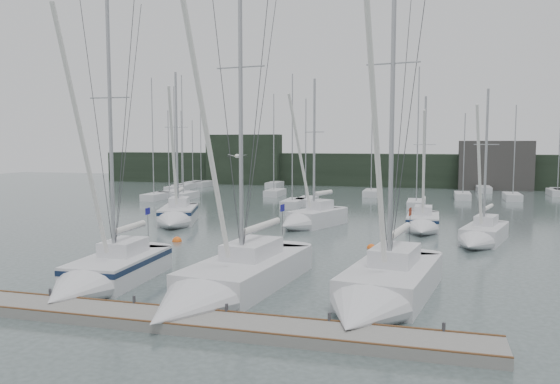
# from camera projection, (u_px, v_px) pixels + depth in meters

# --- Properties ---
(ground) EXTENTS (160.00, 160.00, 0.00)m
(ground) POSITION_uv_depth(u_px,v_px,m) (218.00, 290.00, 25.41)
(ground) COLOR #414F4D
(ground) RESTS_ON ground
(dock) EXTENTS (24.00, 2.00, 0.40)m
(dock) POSITION_uv_depth(u_px,v_px,m) (168.00, 320.00, 20.60)
(dock) COLOR slate
(dock) RESTS_ON ground
(far_treeline) EXTENTS (90.00, 4.00, 5.00)m
(far_treeline) POSITION_uv_depth(u_px,v_px,m) (370.00, 170.00, 84.59)
(far_treeline) COLOR black
(far_treeline) RESTS_ON ground
(far_building_left) EXTENTS (12.00, 3.00, 8.00)m
(far_building_left) POSITION_uv_depth(u_px,v_px,m) (244.00, 159.00, 87.94)
(far_building_left) COLOR black
(far_building_left) RESTS_ON ground
(far_building_right) EXTENTS (10.00, 3.00, 7.00)m
(far_building_right) POSITION_uv_depth(u_px,v_px,m) (495.00, 165.00, 77.72)
(far_building_right) COLOR #3A3835
(far_building_right) RESTS_ON ground
(mast_forest) EXTENTS (56.32, 27.99, 14.77)m
(mast_forest) POSITION_uv_depth(u_px,v_px,m) (351.00, 193.00, 68.68)
(mast_forest) COLOR silver
(mast_forest) RESTS_ON ground
(sailboat_near_left) EXTENTS (3.41, 9.22, 15.21)m
(sailboat_near_left) POSITION_uv_depth(u_px,v_px,m) (101.00, 276.00, 25.64)
(sailboat_near_left) COLOR silver
(sailboat_near_left) RESTS_ON ground
(sailboat_near_center) EXTENTS (4.91, 12.63, 17.53)m
(sailboat_near_center) POSITION_uv_depth(u_px,v_px,m) (221.00, 286.00, 23.86)
(sailboat_near_center) COLOR silver
(sailboat_near_center) RESTS_ON ground
(sailboat_near_right) EXTENTS (4.92, 10.98, 17.35)m
(sailboat_near_right) POSITION_uv_depth(u_px,v_px,m) (379.00, 293.00, 22.65)
(sailboat_near_right) COLOR silver
(sailboat_near_right) RESTS_ON ground
(sailboat_mid_a) EXTENTS (5.10, 8.30, 13.52)m
(sailboat_mid_a) POSITION_uv_depth(u_px,v_px,m) (176.00, 217.00, 45.29)
(sailboat_mid_a) COLOR silver
(sailboat_mid_a) RESTS_ON ground
(sailboat_mid_c) EXTENTS (5.11, 7.65, 12.73)m
(sailboat_mid_c) POSITION_uv_depth(u_px,v_px,m) (307.00, 220.00, 43.84)
(sailboat_mid_c) COLOR silver
(sailboat_mid_c) RESTS_ON ground
(sailboat_mid_d) EXTENTS (2.48, 7.06, 11.17)m
(sailboat_mid_d) POSITION_uv_depth(u_px,v_px,m) (423.00, 224.00, 42.04)
(sailboat_mid_d) COLOR silver
(sailboat_mid_d) RESTS_ON ground
(sailboat_mid_e) EXTENTS (4.26, 7.83, 11.18)m
(sailboat_mid_e) POSITION_uv_depth(u_px,v_px,m) (480.00, 237.00, 36.48)
(sailboat_mid_e) COLOR silver
(sailboat_mid_e) RESTS_ON ground
(buoy_a) EXTENTS (0.50, 0.50, 0.50)m
(buoy_a) POSITION_uv_depth(u_px,v_px,m) (247.00, 245.00, 36.63)
(buoy_a) COLOR #EE5C15
(buoy_a) RESTS_ON ground
(buoy_b) EXTENTS (0.57, 0.57, 0.57)m
(buoy_b) POSITION_uv_depth(u_px,v_px,m) (371.00, 248.00, 35.41)
(buoy_b) COLOR #EE5C15
(buoy_b) RESTS_ON ground
(buoy_c) EXTENTS (0.67, 0.67, 0.67)m
(buoy_c) POSITION_uv_depth(u_px,v_px,m) (177.00, 241.00, 37.82)
(buoy_c) COLOR #EE5C15
(buoy_c) RESTS_ON ground
(seagull) EXTENTS (0.98, 0.44, 0.19)m
(seagull) POSITION_uv_depth(u_px,v_px,m) (237.00, 156.00, 27.21)
(seagull) COLOR white
(seagull) RESTS_ON ground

